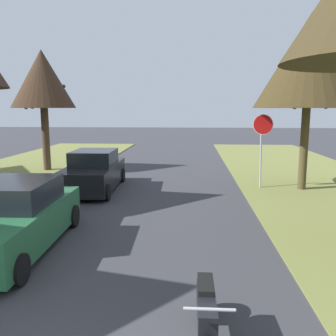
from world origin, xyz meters
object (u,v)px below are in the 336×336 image
Objects in this scene: street_tree_right_mid_b at (309,61)px; parked_motorcycle at (206,314)px; parked_sedan_green at (14,219)px; stop_sign_far at (262,135)px; street_tree_left_mid_b at (42,80)px; parked_sedan_black at (94,172)px.

parked_motorcycle is at bearing -113.25° from street_tree_right_mid_b.
parked_sedan_green is 2.17× the size of parked_motorcycle.
street_tree_right_mid_b is at bearing -5.80° from stop_sign_far.
stop_sign_far reaches higher than parked_sedan_green.
street_tree_left_mid_b is 16.18m from parked_motorcycle.
street_tree_right_mid_b reaches higher than street_tree_left_mid_b.
stop_sign_far is 10.41m from parked_motorcycle.
parked_sedan_black is at bearing 88.50° from parked_sedan_green.
parked_sedan_green is 5.34m from parked_motorcycle.
parked_sedan_green is (3.53, -10.36, -3.94)m from street_tree_left_mid_b.
parked_sedan_green and parked_sedan_black have the same top height.
parked_sedan_green is (-6.88, -6.76, -1.47)m from stop_sign_far.
street_tree_left_mid_b is at bearing 160.93° from stop_sign_far.
parked_sedan_black is at bearing -176.63° from street_tree_right_mid_b.
parked_sedan_black reaches higher than parked_motorcycle.
parked_sedan_green is at bearing -71.21° from street_tree_left_mid_b.
parked_sedan_black is (-8.33, -0.49, -4.28)m from street_tree_right_mid_b.
street_tree_left_mid_b is 1.37× the size of parked_sedan_green.
stop_sign_far is 3.24m from street_tree_right_mid_b.
parked_sedan_black is (-6.72, -0.65, -1.47)m from stop_sign_far.
street_tree_right_mid_b is 1.51× the size of parked_sedan_black.
stop_sign_far is at bearing 44.50° from parked_sedan_green.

